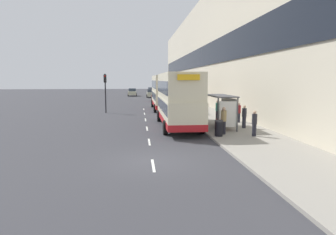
% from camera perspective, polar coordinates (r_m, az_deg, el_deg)
% --- Properties ---
extents(ground_plane, '(220.00, 220.00, 0.00)m').
position_cam_1_polar(ground_plane, '(14.20, -2.98, -8.32)').
color(ground_plane, '#38383D').
extents(pavement, '(5.00, 93.00, 0.14)m').
position_cam_1_polar(pavement, '(52.78, 2.20, 3.18)').
color(pavement, gray).
rests_on(pavement, ground_plane).
extents(terrace_facade, '(3.10, 93.00, 16.11)m').
position_cam_1_polar(terrace_facade, '(53.50, 6.57, 11.74)').
color(terrace_facade, beige).
rests_on(terrace_facade, ground_plane).
extents(lane_mark_0, '(0.12, 2.00, 0.01)m').
position_cam_1_polar(lane_mark_0, '(13.50, -2.84, -9.12)').
color(lane_mark_0, silver).
rests_on(lane_mark_0, ground_plane).
extents(lane_mark_1, '(0.12, 2.00, 0.01)m').
position_cam_1_polar(lane_mark_1, '(18.44, -3.59, -4.67)').
color(lane_mark_1, silver).
rests_on(lane_mark_1, ground_plane).
extents(lane_mark_2, '(0.12, 2.00, 0.01)m').
position_cam_1_polar(lane_mark_2, '(23.45, -4.02, -2.10)').
color(lane_mark_2, silver).
rests_on(lane_mark_2, ground_plane).
extents(lane_mark_3, '(0.12, 2.00, 0.01)m').
position_cam_1_polar(lane_mark_3, '(28.49, -4.30, -0.44)').
color(lane_mark_3, silver).
rests_on(lane_mark_3, ground_plane).
extents(lane_mark_4, '(0.12, 2.00, 0.01)m').
position_cam_1_polar(lane_mark_4, '(33.55, -4.50, 0.72)').
color(lane_mark_4, silver).
rests_on(lane_mark_4, ground_plane).
extents(lane_mark_5, '(0.12, 2.00, 0.01)m').
position_cam_1_polar(lane_mark_5, '(38.62, -4.64, 1.57)').
color(lane_mark_5, silver).
rests_on(lane_mark_5, ground_plane).
extents(bus_shelter, '(1.60, 4.20, 2.48)m').
position_cam_1_polar(bus_shelter, '(22.99, 10.56, 2.30)').
color(bus_shelter, '#4C4C51').
rests_on(bus_shelter, ground_plane).
extents(double_decker_bus_near, '(2.85, 10.42, 4.30)m').
position_cam_1_polar(double_decker_bus_near, '(23.85, 1.86, 3.58)').
color(double_decker_bus_near, beige).
rests_on(double_decker_bus_near, ground_plane).
extents(double_decker_bus_ahead, '(2.85, 10.53, 4.30)m').
position_cam_1_polar(double_decker_bus_ahead, '(37.95, -0.84, 4.94)').
color(double_decker_bus_ahead, beige).
rests_on(double_decker_bus_ahead, ground_plane).
extents(car_0, '(2.05, 4.12, 1.77)m').
position_cam_1_polar(car_0, '(70.16, -6.82, 4.80)').
color(car_0, '#B7B799').
rests_on(car_0, ground_plane).
extents(car_1, '(1.95, 3.95, 1.83)m').
position_cam_1_polar(car_1, '(64.20, -3.24, 4.64)').
color(car_1, '#B7B799').
rests_on(car_1, ground_plane).
extents(car_2, '(1.91, 4.57, 1.72)m').
position_cam_1_polar(car_2, '(80.81, -3.25, 5.14)').
color(car_2, silver).
rests_on(car_2, ground_plane).
extents(car_3, '(2.00, 4.57, 1.65)m').
position_cam_1_polar(car_3, '(52.65, -2.07, 4.00)').
color(car_3, maroon).
rests_on(car_3, ground_plane).
extents(pedestrian_at_shelter, '(0.33, 0.33, 1.68)m').
position_cam_1_polar(pedestrian_at_shelter, '(20.22, 16.13, -1.04)').
color(pedestrian_at_shelter, '#23232D').
rests_on(pedestrian_at_shelter, ground_plane).
extents(pedestrian_1, '(0.34, 0.34, 1.73)m').
position_cam_1_polar(pedestrian_1, '(23.46, 14.31, 0.21)').
color(pedestrian_1, '#23232D').
rests_on(pedestrian_1, ground_plane).
extents(pedestrian_2, '(0.36, 0.36, 1.81)m').
position_cam_1_polar(pedestrian_2, '(27.41, 9.40, 1.40)').
color(pedestrian_2, '#23232D').
rests_on(pedestrian_2, ground_plane).
extents(pedestrian_3, '(0.37, 0.37, 1.85)m').
position_cam_1_polar(pedestrian_3, '(20.46, 10.55, -0.53)').
color(pedestrian_3, '#23232D').
rests_on(pedestrian_3, ground_plane).
extents(pedestrian_4, '(0.33, 0.33, 1.69)m').
position_cam_1_polar(pedestrian_4, '(26.38, 13.33, 0.95)').
color(pedestrian_4, '#23232D').
rests_on(pedestrian_4, ground_plane).
extents(litter_bin, '(0.55, 0.55, 1.05)m').
position_cam_1_polar(litter_bin, '(19.73, 9.65, -2.01)').
color(litter_bin, black).
rests_on(litter_bin, ground_plane).
extents(traffic_light_far_kerb, '(0.30, 0.32, 4.46)m').
position_cam_1_polar(traffic_light_far_kerb, '(34.92, -11.86, 5.80)').
color(traffic_light_far_kerb, black).
rests_on(traffic_light_far_kerb, ground_plane).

